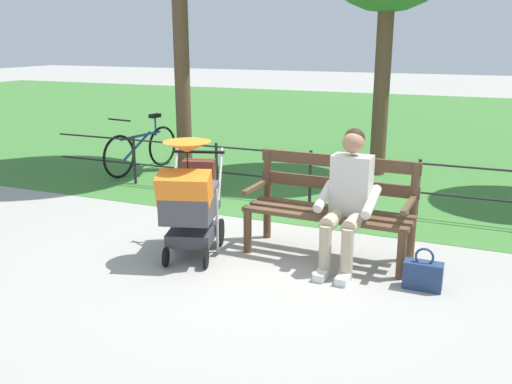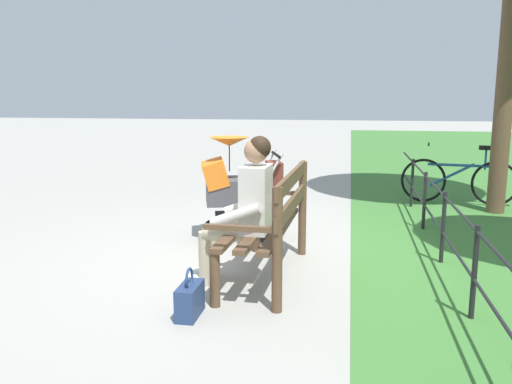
{
  "view_description": "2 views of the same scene",
  "coord_description": "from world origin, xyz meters",
  "px_view_note": "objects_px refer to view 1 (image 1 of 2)",
  "views": [
    {
      "loc": [
        -2.03,
        4.93,
        2.06
      ],
      "look_at": [
        0.0,
        0.11,
        0.61
      ],
      "focal_mm": 39.11,
      "sensor_mm": 36.0,
      "label": 1
    },
    {
      "loc": [
        -5.17,
        -0.75,
        1.6
      ],
      "look_at": [
        -0.02,
        0.16,
        0.64
      ],
      "focal_mm": 37.15,
      "sensor_mm": 36.0,
      "label": 2
    }
  ],
  "objects_px": {
    "bicycle": "(142,149)",
    "handbag": "(423,275)",
    "park_bench": "(331,202)",
    "stroller": "(190,198)",
    "person_on_bench": "(348,196)"
  },
  "relations": [
    {
      "from": "park_bench",
      "to": "handbag",
      "type": "height_order",
      "value": "park_bench"
    },
    {
      "from": "person_on_bench",
      "to": "stroller",
      "type": "height_order",
      "value": "person_on_bench"
    },
    {
      "from": "stroller",
      "to": "handbag",
      "type": "height_order",
      "value": "stroller"
    },
    {
      "from": "handbag",
      "to": "person_on_bench",
      "type": "bearing_deg",
      "value": -19.16
    },
    {
      "from": "handbag",
      "to": "bicycle",
      "type": "height_order",
      "value": "bicycle"
    },
    {
      "from": "handbag",
      "to": "park_bench",
      "type": "bearing_deg",
      "value": -26.82
    },
    {
      "from": "park_bench",
      "to": "stroller",
      "type": "relative_size",
      "value": 1.41
    },
    {
      "from": "park_bench",
      "to": "bicycle",
      "type": "xyz_separation_m",
      "value": [
        3.71,
        -2.26,
        -0.16
      ]
    },
    {
      "from": "handbag",
      "to": "bicycle",
      "type": "distance_m",
      "value": 5.41
    },
    {
      "from": "stroller",
      "to": "bicycle",
      "type": "bearing_deg",
      "value": -48.89
    },
    {
      "from": "person_on_bench",
      "to": "stroller",
      "type": "relative_size",
      "value": 1.11
    },
    {
      "from": "person_on_bench",
      "to": "stroller",
      "type": "bearing_deg",
      "value": 14.51
    },
    {
      "from": "bicycle",
      "to": "handbag",
      "type": "bearing_deg",
      "value": 149.53
    },
    {
      "from": "person_on_bench",
      "to": "stroller",
      "type": "xyz_separation_m",
      "value": [
        1.43,
        0.37,
        -0.08
      ]
    },
    {
      "from": "bicycle",
      "to": "park_bench",
      "type": "bearing_deg",
      "value": 148.65
    }
  ]
}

